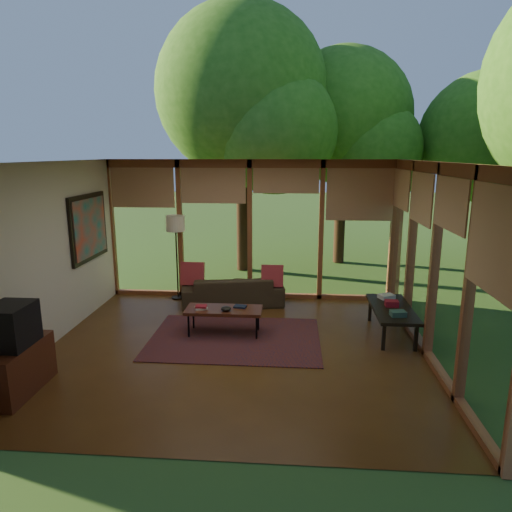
# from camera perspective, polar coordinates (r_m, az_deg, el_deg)

# --- Properties ---
(floor) EXTENTS (5.50, 5.50, 0.00)m
(floor) POSITION_cam_1_polar(r_m,az_deg,el_deg) (6.85, -2.69, -11.51)
(floor) COLOR brown
(floor) RESTS_ON ground
(ceiling) EXTENTS (5.50, 5.50, 0.00)m
(ceiling) POSITION_cam_1_polar(r_m,az_deg,el_deg) (6.25, -2.95, 11.68)
(ceiling) COLOR white
(ceiling) RESTS_ON ground
(wall_left) EXTENTS (0.04, 5.00, 2.70)m
(wall_left) POSITION_cam_1_polar(r_m,az_deg,el_deg) (7.29, -24.79, -0.03)
(wall_left) COLOR beige
(wall_left) RESTS_ON ground
(wall_front) EXTENTS (5.50, 0.04, 2.70)m
(wall_front) POSITION_cam_1_polar(r_m,az_deg,el_deg) (4.06, -7.30, -8.56)
(wall_front) COLOR beige
(wall_front) RESTS_ON ground
(window_wall_back) EXTENTS (5.50, 0.12, 2.70)m
(window_wall_back) POSITION_cam_1_polar(r_m,az_deg,el_deg) (8.85, -0.78, 3.24)
(window_wall_back) COLOR brown
(window_wall_back) RESTS_ON ground
(window_wall_right) EXTENTS (0.12, 5.00, 2.70)m
(window_wall_right) POSITION_cam_1_polar(r_m,az_deg,el_deg) (6.66, 21.37, -0.85)
(window_wall_right) COLOR brown
(window_wall_right) RESTS_ON ground
(tree_nw) EXTENTS (3.93, 3.93, 6.14)m
(tree_nw) POSITION_cam_1_polar(r_m,az_deg,el_deg) (11.08, -1.80, 19.75)
(tree_nw) COLOR #3C2415
(tree_nw) RESTS_ON ground
(tree_ne) EXTENTS (3.33, 3.33, 5.36)m
(tree_ne) POSITION_cam_1_polar(r_m,az_deg,el_deg) (12.02, 10.91, 16.71)
(tree_ne) COLOR #3C2415
(tree_ne) RESTS_ON ground
(tree_far) EXTENTS (3.23, 3.23, 4.73)m
(tree_far) POSITION_cam_1_polar(r_m,az_deg,el_deg) (12.47, 26.99, 12.77)
(tree_far) COLOR #3C2415
(tree_far) RESTS_ON ground
(rug) EXTENTS (2.61, 1.85, 0.01)m
(rug) POSITION_cam_1_polar(r_m,az_deg,el_deg) (7.20, -2.64, -10.23)
(rug) COLOR maroon
(rug) RESTS_ON floor
(sofa) EXTENTS (2.00, 1.10, 0.55)m
(sofa) POSITION_cam_1_polar(r_m,az_deg,el_deg) (8.65, -2.93, -4.33)
(sofa) COLOR #392C1C
(sofa) RESTS_ON floor
(pillow_left) EXTENTS (0.43, 0.23, 0.45)m
(pillow_left) POSITION_cam_1_polar(r_m,az_deg,el_deg) (8.64, -7.94, -2.25)
(pillow_left) COLOR maroon
(pillow_left) RESTS_ON sofa
(pillow_right) EXTENTS (0.41, 0.22, 0.43)m
(pillow_right) POSITION_cam_1_polar(r_m,az_deg,el_deg) (8.45, 2.05, -2.55)
(pillow_right) COLOR maroon
(pillow_right) RESTS_ON sofa
(ct_book_lower) EXTENTS (0.23, 0.20, 0.03)m
(ct_book_lower) POSITION_cam_1_polar(r_m,az_deg,el_deg) (7.24, -6.86, -6.50)
(ct_book_lower) COLOR beige
(ct_book_lower) RESTS_ON coffee_table
(ct_book_upper) EXTENTS (0.18, 0.13, 0.03)m
(ct_book_upper) POSITION_cam_1_polar(r_m,az_deg,el_deg) (7.23, -6.87, -6.27)
(ct_book_upper) COLOR maroon
(ct_book_upper) RESTS_ON coffee_table
(ct_book_side) EXTENTS (0.21, 0.17, 0.03)m
(ct_book_side) POSITION_cam_1_polar(r_m,az_deg,el_deg) (7.27, -1.99, -6.32)
(ct_book_side) COLOR black
(ct_book_side) RESTS_ON coffee_table
(ct_bowl) EXTENTS (0.16, 0.16, 0.07)m
(ct_bowl) POSITION_cam_1_polar(r_m,az_deg,el_deg) (7.12, -3.77, -6.58)
(ct_bowl) COLOR black
(ct_bowl) RESTS_ON coffee_table
(media_cabinet) EXTENTS (0.50, 1.00, 0.60)m
(media_cabinet) POSITION_cam_1_polar(r_m,az_deg,el_deg) (6.31, -27.96, -12.34)
(media_cabinet) COLOR #522516
(media_cabinet) RESTS_ON floor
(television) EXTENTS (0.45, 0.55, 0.50)m
(television) POSITION_cam_1_polar(r_m,az_deg,el_deg) (6.10, -28.34, -7.65)
(television) COLOR black
(television) RESTS_ON media_cabinet
(console_book_a) EXTENTS (0.24, 0.19, 0.08)m
(console_book_a) POSITION_cam_1_polar(r_m,az_deg,el_deg) (7.11, 17.33, -6.89)
(console_book_a) COLOR #2D5045
(console_book_a) RESTS_ON side_console
(console_book_b) EXTENTS (0.21, 0.16, 0.09)m
(console_book_b) POSITION_cam_1_polar(r_m,az_deg,el_deg) (7.53, 16.60, -5.70)
(console_book_b) COLOR maroon
(console_book_b) RESTS_ON side_console
(console_book_c) EXTENTS (0.30, 0.26, 0.07)m
(console_book_c) POSITION_cam_1_polar(r_m,az_deg,el_deg) (7.90, 16.00, -4.88)
(console_book_c) COLOR beige
(console_book_c) RESTS_ON side_console
(floor_lamp) EXTENTS (0.36, 0.36, 1.65)m
(floor_lamp) POSITION_cam_1_polar(r_m,az_deg,el_deg) (8.89, -10.02, 3.45)
(floor_lamp) COLOR black
(floor_lamp) RESTS_ON floor
(coffee_table) EXTENTS (1.20, 0.50, 0.43)m
(coffee_table) POSITION_cam_1_polar(r_m,az_deg,el_deg) (7.24, -4.04, -6.83)
(coffee_table) COLOR #522516
(coffee_table) RESTS_ON floor
(side_console) EXTENTS (0.60, 1.40, 0.46)m
(side_console) POSITION_cam_1_polar(r_m,az_deg,el_deg) (7.51, 16.63, -6.48)
(side_console) COLOR black
(side_console) RESTS_ON floor
(wall_painting) EXTENTS (0.06, 1.35, 1.15)m
(wall_painting) POSITION_cam_1_polar(r_m,az_deg,el_deg) (8.46, -20.15, 3.38)
(wall_painting) COLOR black
(wall_painting) RESTS_ON wall_left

